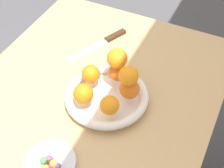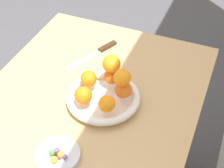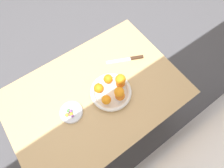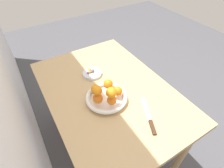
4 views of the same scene
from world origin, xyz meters
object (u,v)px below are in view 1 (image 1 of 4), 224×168
Objects in this scene: orange_1 at (83,94)px; candy_ball_7 at (53,163)px; candy_dish at (51,164)px; candy_ball_0 at (44,161)px; candy_ball_4 at (51,166)px; orange_3 at (129,89)px; orange_2 at (110,105)px; orange_0 at (91,74)px; orange_5 at (129,76)px; knife at (102,43)px; dining_table at (80,131)px; candy_ball_2 at (49,159)px; orange_6 at (117,58)px; orange_4 at (117,72)px; candy_ball_1 at (50,159)px; candy_ball_6 at (49,161)px; fruit_bowl at (107,97)px; candy_ball_3 at (58,166)px.

orange_1 is 2.96× the size of candy_ball_7.
candy_ball_0 is (0.01, -0.01, 0.02)m from candy_dish.
candy_ball_4 is at bearing -15.74° from candy_ball_7.
orange_2 is at bearing -18.18° from orange_3.
orange_5 is at bearing 84.04° from orange_0.
knife is (-0.30, -0.09, -0.06)m from orange_1.
orange_1 reaches higher than dining_table.
orange_1 reaches higher than candy_ball_2.
orange_6 is at bearing 171.71° from candy_ball_0.
orange_6 is 3.09× the size of candy_ball_7.
orange_4 is (-0.13, 0.05, -0.00)m from orange_1.
candy_ball_6 reaches higher than candy_ball_1.
candy_ball_1 is at bearing 6.43° from orange_0.
fruit_bowl is 0.08m from orange_3.
candy_ball_2 is at bearing -68.03° from candy_dish.
orange_1 is (-0.02, 0.01, 0.16)m from dining_table.
candy_ball_0 is (0.34, -0.05, -0.04)m from orange_4.
candy_dish is 7.14× the size of candy_ball_6.
candy_ball_3 is at bearing 90.45° from candy_ball_7.
candy_ball_7 reaches higher than dining_table.
orange_6 reaches higher than knife.
candy_ball_1 is at bearing 7.44° from dining_table.
orange_0 is 3.06× the size of candy_ball_6.
candy_ball_1 is at bearing -19.79° from orange_2.
candy_ball_6 is at bearing 111.98° from candy_ball_0.
candy_ball_0 is 0.97× the size of candy_ball_2.
orange_1 is (-0.21, -0.01, 0.06)m from candy_dish.
candy_ball_0 is (0.30, 0.02, -0.04)m from orange_0.
candy_ball_1 reaches higher than candy_ball_4.
orange_4 reaches higher than knife.
orange_0 reaches higher than fruit_bowl.
orange_6 reaches higher than candy_ball_6.
fruit_bowl is 0.09m from orange_2.
orange_1 is 0.09m from orange_2.
candy_ball_0 is (0.29, -0.11, -0.10)m from orange_5.
orange_5 is at bearing 160.44° from candy_ball_2.
orange_1 reaches higher than candy_ball_7.
candy_ball_6 is (0.21, -0.07, -0.04)m from orange_2.
orange_4 reaches higher than candy_ball_3.
candy_ball_4 reaches higher than dining_table.
candy_ball_4 is at bearing 8.26° from orange_0.
candy_ball_0 is 0.02m from candy_ball_1.
orange_6 reaches higher than candy_ball_4.
candy_ball_6 reaches higher than dining_table.
candy_ball_7 is (0.00, -0.01, 0.00)m from candy_ball_3.
orange_1 is at bearing 12.77° from orange_0.
candy_ball_6 is at bearing 11.61° from knife.
candy_ball_6 is 0.08× the size of knife.
orange_6 is at bearing 175.84° from candy_ball_4.
orange_1 reaches higher than candy_ball_6.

